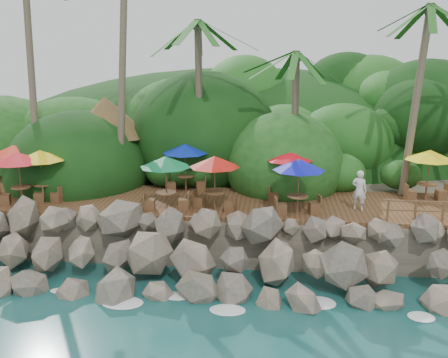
# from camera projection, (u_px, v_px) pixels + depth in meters

# --- Properties ---
(ground) EXTENTS (140.00, 140.00, 0.00)m
(ground) POSITION_uv_depth(u_px,v_px,m) (207.00, 307.00, 18.14)
(ground) COLOR #19514F
(ground) RESTS_ON ground
(land_base) EXTENTS (32.00, 25.20, 2.10)m
(land_base) POSITION_uv_depth(u_px,v_px,m) (239.00, 177.00, 33.32)
(land_base) COLOR gray
(land_base) RESTS_ON ground
(jungle_hill) EXTENTS (44.80, 28.00, 15.40)m
(jungle_hill) POSITION_uv_depth(u_px,v_px,m) (246.00, 168.00, 40.81)
(jungle_hill) COLOR #143811
(jungle_hill) RESTS_ON ground
(seawall) EXTENTS (29.00, 4.00, 2.30)m
(seawall) POSITION_uv_depth(u_px,v_px,m) (214.00, 257.00, 19.79)
(seawall) COLOR gray
(seawall) RESTS_ON ground
(terrace) EXTENTS (26.00, 5.00, 0.20)m
(terrace) POSITION_uv_depth(u_px,v_px,m) (224.00, 203.00, 23.39)
(terrace) COLOR brown
(terrace) RESTS_ON land_base
(jungle_foliage) EXTENTS (44.00, 16.00, 12.00)m
(jungle_foliage) POSITION_uv_depth(u_px,v_px,m) (238.00, 196.00, 32.61)
(jungle_foliage) COLOR #143811
(jungle_foliage) RESTS_ON ground
(foam_line) EXTENTS (25.20, 0.80, 0.06)m
(foam_line) POSITION_uv_depth(u_px,v_px,m) (208.00, 302.00, 18.42)
(foam_line) COLOR white
(foam_line) RESTS_ON ground
(palapa) EXTENTS (4.81, 4.81, 4.60)m
(palapa) POSITION_uv_depth(u_px,v_px,m) (106.00, 117.00, 27.05)
(palapa) COLOR brown
(palapa) RESTS_ON ground
(dining_clusters) EXTENTS (22.46, 5.48, 2.47)m
(dining_clusters) POSITION_uv_depth(u_px,v_px,m) (172.00, 159.00, 22.90)
(dining_clusters) COLOR brown
(dining_clusters) RESTS_ON terrace
(waiter) EXTENTS (0.79, 0.66, 1.83)m
(waiter) POSITION_uv_depth(u_px,v_px,m) (359.00, 190.00, 21.85)
(waiter) COLOR silver
(waiter) RESTS_ON terrace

